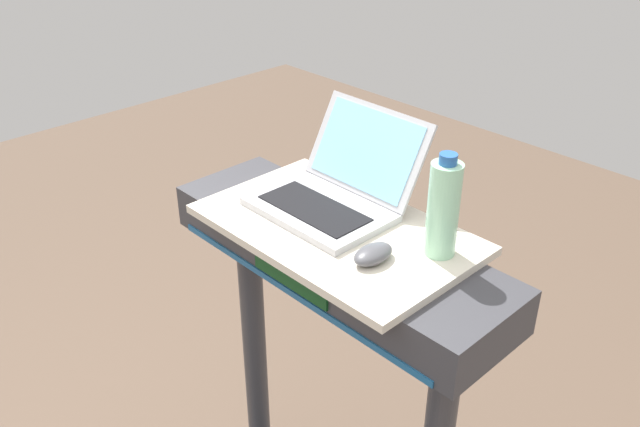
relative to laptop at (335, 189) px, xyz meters
name	(u,v)px	position (x,y,z in m)	size (l,w,h in m)	color
desk_board	(336,229)	(0.07, -0.06, -0.05)	(0.64, 0.39, 0.02)	beige
laptop	(335,189)	(0.00, 0.00, 0.00)	(0.33, 0.33, 0.21)	#B7B7BC
computer_mouse	(373,254)	(0.23, -0.11, -0.03)	(0.06, 0.10, 0.03)	#4C4C51
water_bottle	(443,208)	(0.30, 0.01, 0.06)	(0.07, 0.07, 0.23)	#9EDBB2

